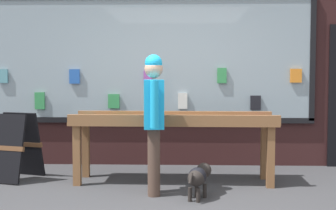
{
  "coord_description": "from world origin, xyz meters",
  "views": [
    {
      "loc": [
        0.13,
        -4.7,
        1.37
      ],
      "look_at": [
        -0.06,
        0.98,
        1.0
      ],
      "focal_mm": 50.0,
      "sensor_mm": 36.0,
      "label": 1
    }
  ],
  "objects": [
    {
      "name": "ground_plane",
      "position": [
        0.0,
        0.0,
        0.0
      ],
      "size": [
        40.0,
        40.0,
        0.0
      ],
      "primitive_type": "plane",
      "color": "#38383A"
    },
    {
      "name": "shopfront_facade",
      "position": [
        -0.01,
        2.39,
        1.81
      ],
      "size": [
        7.84,
        0.29,
        3.67
      ],
      "color": "#331919",
      "rests_on": "ground_plane"
    },
    {
      "name": "display_table_main",
      "position": [
        0.0,
        1.18,
        0.71
      ],
      "size": [
        2.57,
        0.68,
        0.88
      ],
      "color": "brown",
      "rests_on": "ground_plane"
    },
    {
      "name": "person_browsing",
      "position": [
        -0.21,
        0.56,
        0.92
      ],
      "size": [
        0.26,
        0.64,
        1.59
      ],
      "rotation": [
        0.0,
        0.0,
        1.66
      ],
      "color": "#4C382D",
      "rests_on": "ground_plane"
    },
    {
      "name": "small_dog",
      "position": [
        0.29,
        0.38,
        0.25
      ],
      "size": [
        0.32,
        0.52,
        0.37
      ],
      "rotation": [
        0.0,
        0.0,
        1.19
      ],
      "color": "black",
      "rests_on": "ground_plane"
    },
    {
      "name": "sandwich_board_sign",
      "position": [
        -2.07,
        1.27,
        0.44
      ],
      "size": [
        0.66,
        0.73,
        0.86
      ],
      "rotation": [
        0.0,
        0.0,
        -0.3
      ],
      "color": "black",
      "rests_on": "ground_plane"
    }
  ]
}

